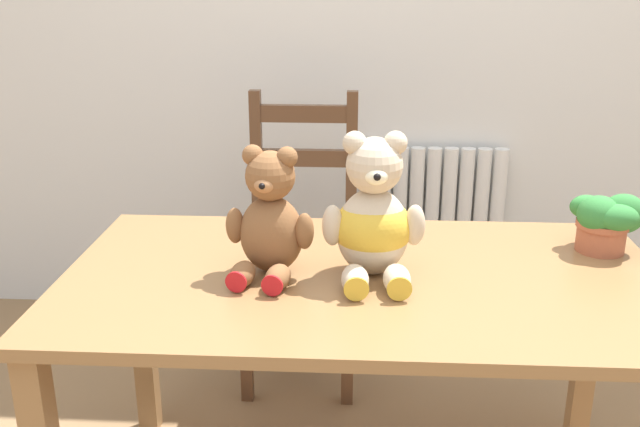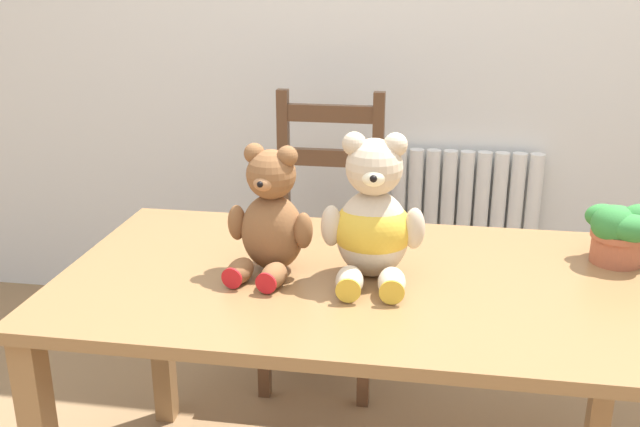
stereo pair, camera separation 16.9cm
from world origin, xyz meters
TOP-DOWN VIEW (x-y plane):
  - wall_back at (0.00, 1.68)m, footprint 8.00×0.04m
  - radiator at (0.29, 1.61)m, footprint 0.60×0.10m
  - dining_table at (0.00, 0.40)m, footprint 1.46×0.80m
  - wooden_chair_behind at (-0.22, 1.17)m, footprint 0.38×0.41m
  - teddy_bear_left at (-0.23, 0.40)m, footprint 0.22×0.23m
  - teddy_bear_right at (0.02, 0.40)m, footprint 0.25×0.26m
  - potted_plant at (0.62, 0.59)m, footprint 0.18×0.17m

SIDE VIEW (x-z plane):
  - radiator at x=0.29m, z-range -0.03..0.71m
  - wooden_chair_behind at x=-0.22m, z-range -0.02..0.99m
  - dining_table at x=0.00m, z-range 0.27..0.98m
  - potted_plant at x=0.62m, z-range 0.73..0.88m
  - teddy_bear_left at x=-0.23m, z-range 0.70..1.01m
  - teddy_bear_right at x=0.02m, z-range 0.68..1.03m
  - wall_back at x=0.00m, z-range 0.00..2.60m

